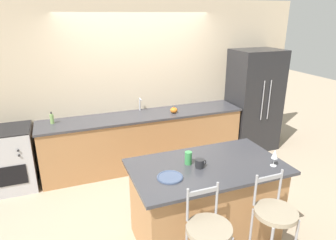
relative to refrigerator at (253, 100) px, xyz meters
name	(u,v)px	position (x,y,z in m)	size (l,w,h in m)	color
ground_plane	(152,173)	(-2.14, -0.35, -0.94)	(18.00, 18.00, 0.00)	tan
wall_back	(138,84)	(-2.14, 0.35, 0.41)	(6.00, 0.07, 2.70)	beige
back_counter	(144,139)	(-2.14, 0.03, -0.48)	(3.36, 0.69, 0.91)	#A87547
sink_faucet	(140,103)	(-2.14, 0.23, 0.11)	(0.02, 0.13, 0.22)	#ADAFB5
kitchen_island	(206,201)	(-2.01, -1.95, -0.47)	(1.67, 0.96, 0.93)	#A87547
refrigerator	(253,100)	(0.00, 0.00, 0.00)	(0.88, 0.69, 1.88)	#232326
oven_range	(7,159)	(-4.24, 0.02, -0.47)	(0.75, 0.65, 0.93)	#B7B7BC
bar_stool_near	(208,240)	(-2.35, -2.64, -0.33)	(0.40, 0.40, 1.08)	#99999E
bar_stool_far	(274,223)	(-1.66, -2.66, -0.33)	(0.40, 0.40, 1.08)	#99999E
dinner_plate	(170,177)	(-2.48, -2.05, 0.00)	(0.26, 0.26, 0.02)	#425170
wine_glass	(275,154)	(-1.35, -2.21, 0.13)	(0.07, 0.07, 0.19)	white
coffee_mug	(200,163)	(-2.11, -1.96, 0.04)	(0.13, 0.10, 0.09)	#232326
tumbler_cup	(188,158)	(-2.19, -1.85, 0.06)	(0.08, 0.08, 0.14)	#3D934C
pumpkin_decoration	(174,110)	(-1.65, -0.09, 0.02)	(0.12, 0.12, 0.12)	orange
soap_bottle	(52,119)	(-3.56, 0.09, 0.05)	(0.06, 0.06, 0.18)	#89B260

